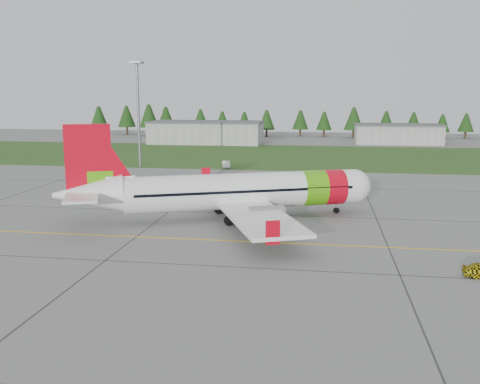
# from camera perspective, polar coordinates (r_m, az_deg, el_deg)

# --- Properties ---
(ground) EXTENTS (320.00, 320.00, 0.00)m
(ground) POSITION_cam_1_polar(r_m,az_deg,el_deg) (45.04, 3.86, -8.22)
(ground) COLOR gray
(ground) RESTS_ON ground
(aircraft) EXTENTS (35.30, 33.53, 11.21)m
(aircraft) POSITION_cam_1_polar(r_m,az_deg,el_deg) (61.80, -0.39, 0.06)
(aircraft) COLOR white
(aircraft) RESTS_ON ground
(service_van) EXTENTS (1.70, 1.64, 4.11)m
(service_van) POSITION_cam_1_polar(r_m,az_deg,el_deg) (104.43, -1.49, 3.70)
(service_van) COLOR white
(service_van) RESTS_ON ground
(grass_strip) EXTENTS (320.00, 50.00, 0.03)m
(grass_strip) POSITION_cam_1_polar(r_m,az_deg,el_deg) (125.39, 7.14, 3.83)
(grass_strip) COLOR #30561E
(grass_strip) RESTS_ON ground
(taxi_guideline) EXTENTS (120.00, 0.25, 0.02)m
(taxi_guideline) POSITION_cam_1_polar(r_m,az_deg,el_deg) (52.65, 4.63, -5.43)
(taxi_guideline) COLOR gold
(taxi_guideline) RESTS_ON ground
(hangar_west) EXTENTS (32.00, 14.00, 6.00)m
(hangar_west) POSITION_cam_1_polar(r_m,az_deg,el_deg) (156.57, -3.61, 6.30)
(hangar_west) COLOR #A8A8A3
(hangar_west) RESTS_ON ground
(hangar_east) EXTENTS (24.00, 12.00, 5.20)m
(hangar_east) POSITION_cam_1_polar(r_m,az_deg,el_deg) (162.37, 16.46, 5.91)
(hangar_east) COLOR #A8A8A3
(hangar_east) RESTS_ON ground
(floodlight_mast) EXTENTS (0.50, 0.50, 20.00)m
(floodlight_mast) POSITION_cam_1_polar(r_m,az_deg,el_deg) (106.70, -10.77, 7.95)
(floodlight_mast) COLOR slate
(floodlight_mast) RESTS_ON ground
(treeline) EXTENTS (160.00, 8.00, 10.00)m
(treeline) POSITION_cam_1_polar(r_m,az_deg,el_deg) (180.79, 7.73, 7.43)
(treeline) COLOR #1C3F14
(treeline) RESTS_ON ground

